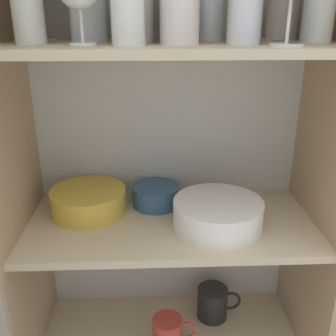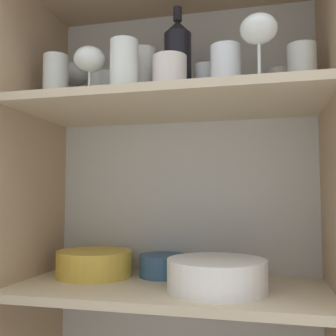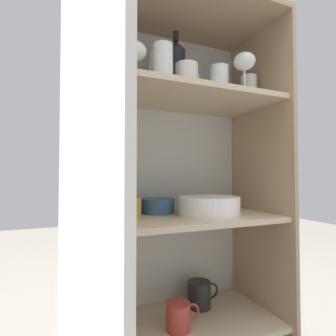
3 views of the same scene
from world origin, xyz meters
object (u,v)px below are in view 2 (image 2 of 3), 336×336
Objects in this scene: wine_bottle at (178,62)px; plate_stack_white at (217,275)px; mixing_bowl_large at (95,262)px; serving_bowl_small at (164,264)px.

wine_bottle is 1.13× the size of plate_stack_white.
wine_bottle reaches higher than plate_stack_white.
mixing_bowl_large is at bearing 173.89° from wine_bottle.
mixing_bowl_large is 1.54× the size of serving_bowl_small.
mixing_bowl_large is (-0.24, 0.03, -0.53)m from wine_bottle.
wine_bottle is at bearing 147.54° from plate_stack_white.
wine_bottle reaches higher than serving_bowl_small.
plate_stack_white is 0.20m from serving_bowl_small.
wine_bottle is at bearing -6.11° from mixing_bowl_large.
plate_stack_white is at bearing -39.65° from serving_bowl_small.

